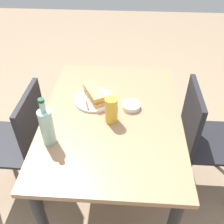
{
  "coord_description": "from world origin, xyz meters",
  "views": [
    {
      "loc": [
        -1.13,
        -0.07,
        1.75
      ],
      "look_at": [
        0.0,
        0.0,
        0.79
      ],
      "focal_mm": 41.23,
      "sensor_mm": 36.0,
      "label": 1
    }
  ],
  "objects_px": {
    "baguette_sandwich_near": "(94,94)",
    "beer_glass": "(112,110)",
    "water_bottle": "(47,126)",
    "dining_table": "(112,130)",
    "olive_bowl": "(131,106)",
    "knife_near": "(86,102)",
    "chair_near": "(202,137)",
    "chair_far": "(22,140)",
    "plate_near": "(94,100)"
  },
  "relations": [
    {
      "from": "baguette_sandwich_near",
      "to": "beer_glass",
      "type": "distance_m",
      "value": 0.21
    },
    {
      "from": "water_bottle",
      "to": "beer_glass",
      "type": "relative_size",
      "value": 1.78
    },
    {
      "from": "dining_table",
      "to": "olive_bowl",
      "type": "relative_size",
      "value": 10.03
    },
    {
      "from": "knife_near",
      "to": "water_bottle",
      "type": "bearing_deg",
      "value": 155.83
    },
    {
      "from": "water_bottle",
      "to": "olive_bowl",
      "type": "distance_m",
      "value": 0.52
    },
    {
      "from": "chair_near",
      "to": "water_bottle",
      "type": "xyz_separation_m",
      "value": [
        -0.34,
        0.91,
        0.37
      ]
    },
    {
      "from": "knife_near",
      "to": "olive_bowl",
      "type": "bearing_deg",
      "value": -93.76
    },
    {
      "from": "dining_table",
      "to": "chair_far",
      "type": "relative_size",
      "value": 1.25
    },
    {
      "from": "knife_near",
      "to": "water_bottle",
      "type": "xyz_separation_m",
      "value": [
        -0.32,
        0.14,
        0.09
      ]
    },
    {
      "from": "plate_near",
      "to": "water_bottle",
      "type": "bearing_deg",
      "value": 152.23
    },
    {
      "from": "dining_table",
      "to": "chair_far",
      "type": "distance_m",
      "value": 0.61
    },
    {
      "from": "plate_near",
      "to": "beer_glass",
      "type": "bearing_deg",
      "value": -145.87
    },
    {
      "from": "dining_table",
      "to": "chair_far",
      "type": "height_order",
      "value": "chair_far"
    },
    {
      "from": "chair_far",
      "to": "plate_near",
      "type": "xyz_separation_m",
      "value": [
        0.13,
        -0.48,
        0.27
      ]
    },
    {
      "from": "dining_table",
      "to": "olive_bowl",
      "type": "height_order",
      "value": "olive_bowl"
    },
    {
      "from": "water_bottle",
      "to": "chair_far",
      "type": "bearing_deg",
      "value": 51.4
    },
    {
      "from": "chair_near",
      "to": "knife_near",
      "type": "height_order",
      "value": "chair_near"
    },
    {
      "from": "chair_near",
      "to": "knife_near",
      "type": "relative_size",
      "value": 5.03
    },
    {
      "from": "plate_near",
      "to": "water_bottle",
      "type": "xyz_separation_m",
      "value": [
        -0.36,
        0.19,
        0.1
      ]
    },
    {
      "from": "chair_far",
      "to": "baguette_sandwich_near",
      "type": "height_order",
      "value": "chair_far"
    },
    {
      "from": "plate_near",
      "to": "dining_table",
      "type": "bearing_deg",
      "value": -136.57
    },
    {
      "from": "beer_glass",
      "to": "chair_near",
      "type": "bearing_deg",
      "value": -75.09
    },
    {
      "from": "chair_near",
      "to": "olive_bowl",
      "type": "relative_size",
      "value": 8.0
    },
    {
      "from": "baguette_sandwich_near",
      "to": "knife_near",
      "type": "distance_m",
      "value": 0.07
    },
    {
      "from": "chair_far",
      "to": "chair_near",
      "type": "distance_m",
      "value": 1.2
    },
    {
      "from": "olive_bowl",
      "to": "beer_glass",
      "type": "bearing_deg",
      "value": 137.61
    },
    {
      "from": "dining_table",
      "to": "plate_near",
      "type": "height_order",
      "value": "plate_near"
    },
    {
      "from": "knife_near",
      "to": "water_bottle",
      "type": "distance_m",
      "value": 0.36
    },
    {
      "from": "dining_table",
      "to": "olive_bowl",
      "type": "bearing_deg",
      "value": -57.73
    },
    {
      "from": "chair_near",
      "to": "plate_near",
      "type": "height_order",
      "value": "chair_near"
    },
    {
      "from": "beer_glass",
      "to": "knife_near",
      "type": "bearing_deg",
      "value": 49.87
    },
    {
      "from": "dining_table",
      "to": "water_bottle",
      "type": "relative_size",
      "value": 3.98
    },
    {
      "from": "dining_table",
      "to": "chair_far",
      "type": "bearing_deg",
      "value": 90.16
    },
    {
      "from": "baguette_sandwich_near",
      "to": "dining_table",
      "type": "bearing_deg",
      "value": -136.57
    },
    {
      "from": "knife_near",
      "to": "chair_far",
      "type": "bearing_deg",
      "value": 101.66
    },
    {
      "from": "chair_near",
      "to": "plate_near",
      "type": "xyz_separation_m",
      "value": [
        0.02,
        0.72,
        0.27
      ]
    },
    {
      "from": "chair_far",
      "to": "plate_near",
      "type": "bearing_deg",
      "value": -75.12
    },
    {
      "from": "chair_near",
      "to": "water_bottle",
      "type": "height_order",
      "value": "water_bottle"
    },
    {
      "from": "chair_far",
      "to": "chair_near",
      "type": "bearing_deg",
      "value": -84.74
    },
    {
      "from": "knife_near",
      "to": "beer_glass",
      "type": "relative_size",
      "value": 1.12
    },
    {
      "from": "chair_far",
      "to": "beer_glass",
      "type": "bearing_deg",
      "value": -94.68
    },
    {
      "from": "chair_near",
      "to": "plate_near",
      "type": "bearing_deg",
      "value": 88.62
    },
    {
      "from": "plate_near",
      "to": "baguette_sandwich_near",
      "type": "bearing_deg",
      "value": 0.0
    },
    {
      "from": "chair_far",
      "to": "water_bottle",
      "type": "height_order",
      "value": "water_bottle"
    },
    {
      "from": "water_bottle",
      "to": "knife_near",
      "type": "bearing_deg",
      "value": -24.17
    },
    {
      "from": "plate_near",
      "to": "baguette_sandwich_near",
      "type": "xyz_separation_m",
      "value": [
        0.0,
        0.0,
        0.04
      ]
    },
    {
      "from": "chair_far",
      "to": "plate_near",
      "type": "distance_m",
      "value": 0.56
    },
    {
      "from": "baguette_sandwich_near",
      "to": "water_bottle",
      "type": "xyz_separation_m",
      "value": [
        -0.36,
        0.19,
        0.06
      ]
    },
    {
      "from": "baguette_sandwich_near",
      "to": "olive_bowl",
      "type": "height_order",
      "value": "baguette_sandwich_near"
    },
    {
      "from": "dining_table",
      "to": "chair_near",
      "type": "bearing_deg",
      "value": -79.73
    }
  ]
}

